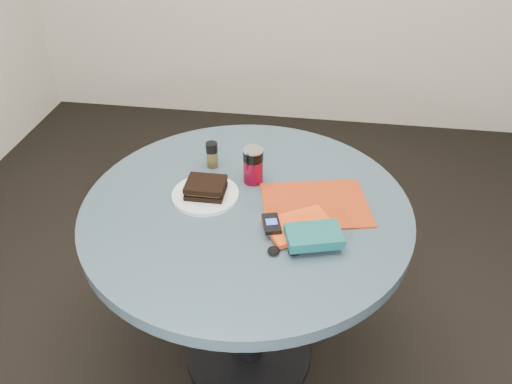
# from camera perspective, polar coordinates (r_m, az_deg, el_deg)

# --- Properties ---
(ground) EXTENTS (4.00, 4.00, 0.00)m
(ground) POSITION_cam_1_polar(r_m,az_deg,el_deg) (2.06, -0.87, -18.13)
(ground) COLOR black
(ground) RESTS_ON ground
(table) EXTENTS (1.00, 1.00, 0.75)m
(table) POSITION_cam_1_polar(r_m,az_deg,el_deg) (1.62, -1.06, -6.00)
(table) COLOR black
(table) RESTS_ON ground
(plate) EXTENTS (0.25, 0.25, 0.01)m
(plate) POSITION_cam_1_polar(r_m,az_deg,el_deg) (1.55, -5.80, -0.32)
(plate) COLOR white
(plate) RESTS_ON table
(sandwich) EXTENTS (0.12, 0.10, 0.04)m
(sandwich) POSITION_cam_1_polar(r_m,az_deg,el_deg) (1.53, -5.76, 0.51)
(sandwich) COLOR black
(sandwich) RESTS_ON plate
(soda_can) EXTENTS (0.08, 0.08, 0.12)m
(soda_can) POSITION_cam_1_polar(r_m,az_deg,el_deg) (1.58, -0.32, 3.06)
(soda_can) COLOR maroon
(soda_can) RESTS_ON table
(pepper_grinder) EXTENTS (0.04, 0.04, 0.09)m
(pepper_grinder) POSITION_cam_1_polar(r_m,az_deg,el_deg) (1.67, -5.04, 4.28)
(pepper_grinder) COLOR #4F4222
(pepper_grinder) RESTS_ON table
(magazine) EXTENTS (0.36, 0.30, 0.01)m
(magazine) POSITION_cam_1_polar(r_m,az_deg,el_deg) (1.52, 6.79, -1.43)
(magazine) COLOR #A12E0E
(magazine) RESTS_ON table
(red_book) EXTENTS (0.22, 0.20, 0.02)m
(red_book) POSITION_cam_1_polar(r_m,az_deg,el_deg) (1.42, 4.96, -3.89)
(red_book) COLOR #DE4411
(red_book) RESTS_ON magazine
(novel) EXTENTS (0.17, 0.13, 0.03)m
(novel) POSITION_cam_1_polar(r_m,az_deg,el_deg) (1.36, 6.63, -5.01)
(novel) COLOR #114E53
(novel) RESTS_ON red_book
(mp3_player) EXTENTS (0.07, 0.09, 0.01)m
(mp3_player) POSITION_cam_1_polar(r_m,az_deg,el_deg) (1.40, 1.78, -3.63)
(mp3_player) COLOR black
(mp3_player) RESTS_ON red_book
(headphones) EXTENTS (0.09, 0.04, 0.02)m
(headphones) POSITION_cam_1_polar(r_m,az_deg,el_deg) (1.34, 3.20, -6.76)
(headphones) COLOR black
(headphones) RESTS_ON table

